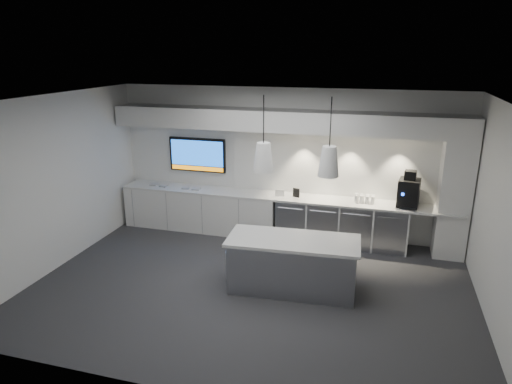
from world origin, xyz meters
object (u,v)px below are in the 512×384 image
(bin, at_px, (236,265))
(coffee_machine, at_px, (409,192))
(island, at_px, (293,264))
(wall_tv, at_px, (197,155))

(bin, relative_size, coffee_machine, 0.72)
(island, height_order, coffee_machine, coffee_machine)
(coffee_machine, bearing_deg, island, -122.72)
(wall_tv, bearing_deg, bin, -54.54)
(island, relative_size, bin, 4.28)
(bin, height_order, coffee_machine, coffee_machine)
(wall_tv, bearing_deg, island, -42.09)
(wall_tv, distance_m, bin, 3.02)
(wall_tv, xyz_separation_m, coffee_machine, (4.31, -0.25, -0.38))
(bin, bearing_deg, island, -5.55)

